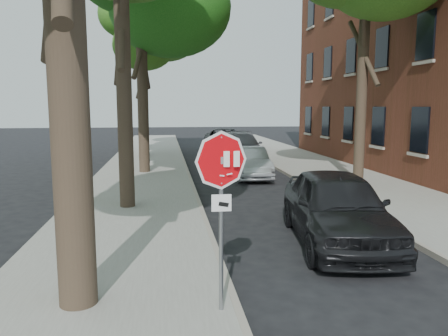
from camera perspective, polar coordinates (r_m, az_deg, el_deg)
The scene contains 11 objects.
ground at distance 6.86m, azimuth 5.75°, elevation -18.46°, with size 120.00×120.00×0.00m, color black.
sidewalk_left at distance 18.24m, azimuth -10.89°, elevation -1.56°, with size 4.00×55.00×0.12m, color gray.
sidewalk_right at distance 19.69m, azimuth 14.64°, elevation -0.98°, with size 4.00×55.00×0.12m, color gray.
curb_left at distance 18.24m, azimuth -4.45°, elevation -1.43°, with size 0.12×55.00×0.13m, color #9E9384.
curb_right at distance 19.00m, azimuth 8.92°, elevation -1.12°, with size 0.12×55.00×0.13m, color #9E9384.
stop_sign at distance 6.09m, azimuth -0.36°, elevation -2.45°, with size 0.76×0.34×2.61m.
tree_far at distance 27.42m, azimuth -10.74°, elevation 16.62°, with size 5.29×4.91×9.33m.
car_a at distance 10.13m, azimuth 14.53°, elevation -4.97°, with size 1.94×4.83×1.64m, color black.
car_b at distance 18.80m, azimuth 3.30°, elevation 0.70°, with size 1.40×4.01×1.32m, color #A6A9AE.
car_c at distance 23.90m, azimuth 2.08°, elevation 2.67°, with size 2.31×5.68×1.65m, color #57565C.
car_d at distance 29.76m, azimuth 0.12°, elevation 3.65°, with size 2.59×5.61×1.56m, color black.
Camera 1 is at (-1.47, -5.97, 3.06)m, focal length 35.00 mm.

